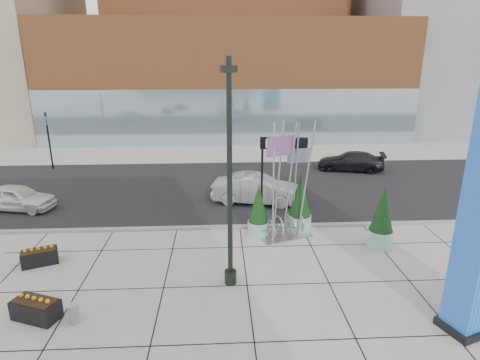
{
  "coord_description": "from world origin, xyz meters",
  "views": [
    {
      "loc": [
        0.08,
        -13.62,
        8.03
      ],
      "look_at": [
        0.9,
        2.0,
        3.06
      ],
      "focal_mm": 30.0,
      "sensor_mm": 36.0,
      "label": 1
    }
  ],
  "objects_px": {
    "public_art_sculpture": "(286,208)",
    "concrete_bollard": "(74,314)",
    "car_white_west": "(17,198)",
    "car_silver_mid": "(256,189)",
    "overhead_street_sign": "(279,151)",
    "lamp_post": "(230,199)"
  },
  "relations": [
    {
      "from": "car_silver_mid",
      "to": "overhead_street_sign",
      "type": "bearing_deg",
      "value": -157.47
    },
    {
      "from": "lamp_post",
      "to": "car_silver_mid",
      "type": "relative_size",
      "value": 1.63
    },
    {
      "from": "concrete_bollard",
      "to": "car_silver_mid",
      "type": "bearing_deg",
      "value": 56.83
    },
    {
      "from": "overhead_street_sign",
      "to": "lamp_post",
      "type": "bearing_deg",
      "value": -109.74
    },
    {
      "from": "concrete_bollard",
      "to": "car_silver_mid",
      "type": "xyz_separation_m",
      "value": [
        6.62,
        10.12,
        0.49
      ]
    },
    {
      "from": "overhead_street_sign",
      "to": "car_white_west",
      "type": "relative_size",
      "value": 1.13
    },
    {
      "from": "overhead_street_sign",
      "to": "car_silver_mid",
      "type": "bearing_deg",
      "value": 107.98
    },
    {
      "from": "lamp_post",
      "to": "concrete_bollard",
      "type": "distance_m",
      "value": 6.07
    },
    {
      "from": "lamp_post",
      "to": "concrete_bollard",
      "type": "height_order",
      "value": "lamp_post"
    },
    {
      "from": "concrete_bollard",
      "to": "car_white_west",
      "type": "height_order",
      "value": "car_white_west"
    },
    {
      "from": "public_art_sculpture",
      "to": "concrete_bollard",
      "type": "relative_size",
      "value": 8.43
    },
    {
      "from": "concrete_bollard",
      "to": "car_silver_mid",
      "type": "distance_m",
      "value": 12.11
    },
    {
      "from": "public_art_sculpture",
      "to": "concrete_bollard",
      "type": "distance_m",
      "value": 9.56
    },
    {
      "from": "car_white_west",
      "to": "car_silver_mid",
      "type": "relative_size",
      "value": 0.81
    },
    {
      "from": "concrete_bollard",
      "to": "public_art_sculpture",
      "type": "bearing_deg",
      "value": 37.53
    },
    {
      "from": "concrete_bollard",
      "to": "overhead_street_sign",
      "type": "bearing_deg",
      "value": 42.14
    },
    {
      "from": "public_art_sculpture",
      "to": "overhead_street_sign",
      "type": "distance_m",
      "value": 2.58
    },
    {
      "from": "public_art_sculpture",
      "to": "car_white_west",
      "type": "distance_m",
      "value": 14.33
    },
    {
      "from": "overhead_street_sign",
      "to": "car_white_west",
      "type": "bearing_deg",
      "value": 174.07
    },
    {
      "from": "overhead_street_sign",
      "to": "car_white_west",
      "type": "xyz_separation_m",
      "value": [
        -13.49,
        3.2,
        -3.16
      ]
    },
    {
      "from": "lamp_post",
      "to": "car_white_west",
      "type": "relative_size",
      "value": 2.01
    },
    {
      "from": "lamp_post",
      "to": "car_silver_mid",
      "type": "bearing_deg",
      "value": 78.22
    }
  ]
}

